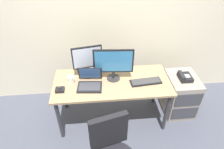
{
  "coord_description": "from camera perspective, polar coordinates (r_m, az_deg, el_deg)",
  "views": [
    {
      "loc": [
        -0.19,
        -2.03,
        2.37
      ],
      "look_at": [
        0.0,
        0.0,
        0.82
      ],
      "focal_mm": 31.73,
      "sensor_mm": 36.0,
      "label": 1
    }
  ],
  "objects": [
    {
      "name": "ground_plane",
      "position": [
        3.13,
        0.0,
        -12.1
      ],
      "size": [
        8.0,
        8.0,
        0.0
      ],
      "primitive_type": "plane",
      "color": "#434653"
    },
    {
      "name": "back_wall",
      "position": [
        2.9,
        -1.32,
        17.56
      ],
      "size": [
        6.0,
        0.1,
        2.8
      ],
      "primitive_type": "cube",
      "color": "beige",
      "rests_on": "ground"
    },
    {
      "name": "desk",
      "position": [
        2.69,
        0.0,
        -3.34
      ],
      "size": [
        1.56,
        0.68,
        0.7
      ],
      "color": "#957A57",
      "rests_on": "ground"
    },
    {
      "name": "file_cabinet",
      "position": [
        3.19,
        18.9,
        -5.47
      ],
      "size": [
        0.42,
        0.53,
        0.63
      ],
      "color": "gray",
      "rests_on": "ground"
    },
    {
      "name": "desk_phone",
      "position": [
        2.96,
        20.2,
        -0.67
      ],
      "size": [
        0.17,
        0.2,
        0.09
      ],
      "color": "black",
      "rests_on": "file_cabinet"
    },
    {
      "name": "monitor_main",
      "position": [
        2.54,
        0.42,
        3.39
      ],
      "size": [
        0.52,
        0.18,
        0.45
      ],
      "color": "#262628",
      "rests_on": "desk"
    },
    {
      "name": "monitor_side",
      "position": [
        2.63,
        -7.11,
        4.3
      ],
      "size": [
        0.39,
        0.18,
        0.44
      ],
      "color": "#262628",
      "rests_on": "desk"
    },
    {
      "name": "keyboard",
      "position": [
        2.65,
        9.7,
        -2.05
      ],
      "size": [
        0.42,
        0.17,
        0.03
      ],
      "color": "black",
      "rests_on": "desk"
    },
    {
      "name": "laptop",
      "position": [
        2.57,
        -6.42,
        -2.14
      ],
      "size": [
        0.33,
        0.31,
        0.23
      ],
      "color": "black",
      "rests_on": "desk"
    },
    {
      "name": "trackball_mouse",
      "position": [
        2.57,
        -14.77,
        -4.23
      ],
      "size": [
        0.11,
        0.09,
        0.07
      ],
      "color": "black",
      "rests_on": "desk"
    },
    {
      "name": "coffee_mug",
      "position": [
        2.66,
        -11.77,
        -1.3
      ],
      "size": [
        0.1,
        0.09,
        0.09
      ],
      "color": "silver",
      "rests_on": "desk"
    }
  ]
}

